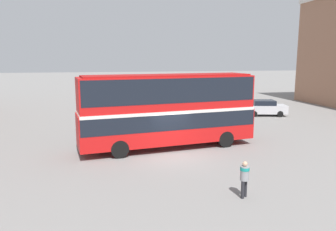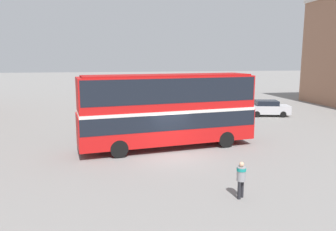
{
  "view_description": "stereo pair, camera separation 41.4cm",
  "coord_description": "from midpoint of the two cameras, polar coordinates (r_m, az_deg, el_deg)",
  "views": [
    {
      "loc": [
        -4.12,
        -18.31,
        5.81
      ],
      "look_at": [
        0.1,
        1.98,
        2.15
      ],
      "focal_mm": 35.0,
      "sensor_mm": 36.0,
      "label": 1
    },
    {
      "loc": [
        -3.71,
        -18.39,
        5.81
      ],
      "look_at": [
        0.1,
        1.98,
        2.15
      ],
      "focal_mm": 35.0,
      "sensor_mm": 36.0,
      "label": 2
    }
  ],
  "objects": [
    {
      "name": "ground_plane",
      "position": [
        19.65,
        1.38,
        -7.19
      ],
      "size": [
        240.0,
        240.0,
        0.0
      ],
      "primitive_type": "plane",
      "color": "gray"
    },
    {
      "name": "double_decker_bus",
      "position": [
        20.95,
        0.57,
        1.58
      ],
      "size": [
        11.6,
        4.06,
        4.77
      ],
      "rotation": [
        0.0,
        0.0,
        0.14
      ],
      "color": "red",
      "rests_on": "ground_plane"
    },
    {
      "name": "pedestrian_foreground",
      "position": [
        14.19,
        13.45,
        -10.22
      ],
      "size": [
        0.55,
        0.55,
        1.58
      ],
      "rotation": [
        0.0,
        0.0,
        2.24
      ],
      "color": "#232328",
      "rests_on": "ground_plane"
    },
    {
      "name": "parked_car_kerb_near",
      "position": [
        34.64,
        17.3,
        1.24
      ],
      "size": [
        4.44,
        2.71,
        1.57
      ],
      "rotation": [
        0.0,
        0.0,
        -0.23
      ],
      "color": "silver",
      "rests_on": "ground_plane"
    },
    {
      "name": "parked_car_kerb_far",
      "position": [
        33.39,
        -0.34,
        1.44
      ],
      "size": [
        4.74,
        2.93,
        1.66
      ],
      "rotation": [
        0.0,
        0.0,
        0.25
      ],
      "color": "maroon",
      "rests_on": "ground_plane"
    }
  ]
}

